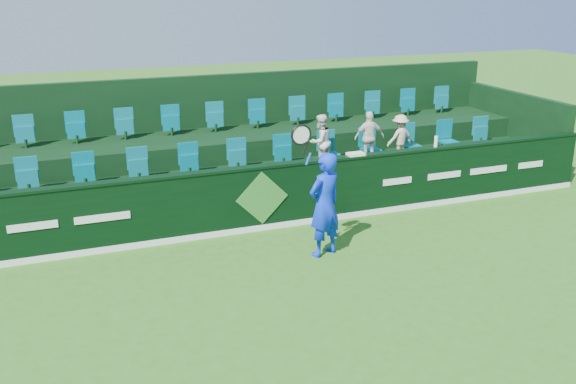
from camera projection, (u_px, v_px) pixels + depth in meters
name	position (u px, v px, depth m)	size (l,w,h in m)	color
ground	(347.00, 321.00, 9.61)	(60.00, 60.00, 0.00)	#356919
sponsor_hoarding	(260.00, 198.00, 12.93)	(16.00, 0.25, 1.35)	black
stand_tier_front	(244.00, 194.00, 13.99)	(16.00, 2.00, 0.80)	black
stand_tier_back	(221.00, 161.00, 15.59)	(16.00, 1.80, 1.30)	black
stand_rear	(215.00, 134.00, 15.81)	(16.00, 4.10, 2.60)	black
seat_row_front	(238.00, 159.00, 14.12)	(13.50, 0.50, 0.60)	#0B6B77
seat_row_back	(216.00, 120.00, 15.56)	(13.50, 0.50, 0.60)	#0B6B77
tennis_player	(324.00, 204.00, 11.62)	(1.17, 0.68, 2.59)	#0E31F1
spectator_left	(320.00, 142.00, 14.31)	(0.60, 0.46, 1.23)	white
spectator_middle	(369.00, 137.00, 14.73)	(0.71, 0.29, 1.21)	white
spectator_right	(400.00, 137.00, 15.03)	(0.69, 0.40, 1.07)	beige
towel	(356.00, 154.00, 13.44)	(0.36, 0.23, 0.05)	white
drinks_bottle	(436.00, 141.00, 14.08)	(0.08, 0.08, 0.24)	white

